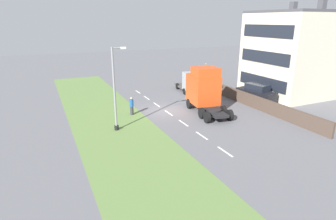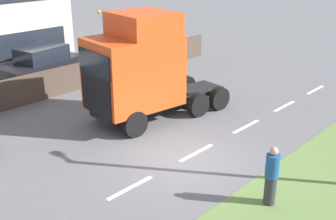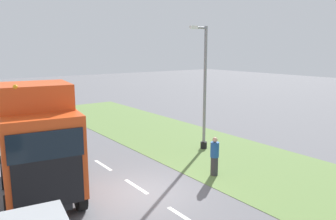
{
  "view_description": "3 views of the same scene",
  "coord_description": "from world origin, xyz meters",
  "views": [
    {
      "loc": [
        -11.26,
        -25.09,
        8.95
      ],
      "look_at": [
        -1.24,
        -3.22,
        1.22
      ],
      "focal_mm": 30.0,
      "sensor_mm": 36.0,
      "label": 1
    },
    {
      "loc": [
        -8.44,
        9.85,
        6.94
      ],
      "look_at": [
        1.05,
        -0.32,
        1.47
      ],
      "focal_mm": 45.0,
      "sensor_mm": 36.0,
      "label": 2
    },
    {
      "loc": [
        6.64,
        10.54,
        5.71
      ],
      "look_at": [
        -2.25,
        -1.48,
        2.93
      ],
      "focal_mm": 35.0,
      "sensor_mm": 36.0,
      "label": 3
    }
  ],
  "objects": [
    {
      "name": "ground_plane",
      "position": [
        0.0,
        0.0,
        0.0
      ],
      "size": [
        120.0,
        120.0,
        0.0
      ],
      "primitive_type": "plane",
      "color": "slate",
      "rests_on": "ground"
    },
    {
      "name": "grass_verge",
      "position": [
        -6.0,
        0.0,
        0.01
      ],
      "size": [
        7.0,
        44.0,
        0.01
      ],
      "color": "#607F42",
      "rests_on": "ground"
    },
    {
      "name": "lane_markings",
      "position": [
        0.0,
        -0.7,
        0.0
      ],
      "size": [
        0.16,
        21.0,
        0.0
      ],
      "color": "white",
      "rests_on": "ground"
    },
    {
      "name": "boundary_wall",
      "position": [
        9.0,
        0.0,
        0.68
      ],
      "size": [
        0.25,
        24.0,
        1.35
      ],
      "color": "#4C3D33",
      "rests_on": "ground"
    },
    {
      "name": "building_block",
      "position": [
        17.52,
        0.06,
        5.02
      ],
      "size": [
        10.09,
        8.95,
        11.13
      ],
      "color": "beige",
      "rests_on": "ground"
    },
    {
      "name": "lorry_cab",
      "position": [
        3.63,
        -1.38,
        2.26
      ],
      "size": [
        3.39,
        6.57,
        4.66
      ],
      "rotation": [
        0.0,
        0.0,
        -0.14
      ],
      "color": "black",
      "rests_on": "ground"
    },
    {
      "name": "flatbed_truck",
      "position": [
        6.01,
        5.48,
        1.44
      ],
      "size": [
        2.86,
        5.31,
        2.75
      ],
      "rotation": [
        0.0,
        0.0,
        3.0
      ],
      "color": "#999EA3",
      "rests_on": "ground"
    },
    {
      "name": "parked_car",
      "position": [
        10.76,
        -1.14,
        1.02
      ],
      "size": [
        2.53,
        4.74,
        2.11
      ],
      "rotation": [
        0.0,
        0.0,
        0.17
      ],
      "color": "black",
      "rests_on": "ground"
    },
    {
      "name": "lamp_post",
      "position": [
        -5.89,
        -2.99,
        3.15
      ],
      "size": [
        1.31,
        0.37,
        6.95
      ],
      "color": "black",
      "rests_on": "ground"
    },
    {
      "name": "pedestrian",
      "position": [
        -3.54,
        0.34,
        0.89
      ],
      "size": [
        0.39,
        0.39,
        1.81
      ],
      "color": "#333338",
      "rests_on": "ground"
    }
  ]
}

